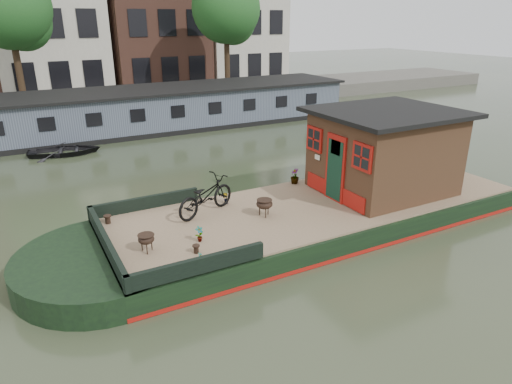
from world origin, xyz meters
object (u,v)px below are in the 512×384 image
bicycle (206,196)px  potted_plant_a (199,234)px  cabin (384,150)px  brazier_front (147,243)px  dinghy (64,147)px  brazier_rear (264,208)px

bicycle → potted_plant_a: 1.68m
cabin → potted_plant_a: cabin is taller
bicycle → potted_plant_a: (-0.77, -1.46, -0.31)m
brazier_front → dinghy: brazier_front is taller
bicycle → dinghy: bearing=-9.3°
potted_plant_a → bicycle: bearing=62.1°
cabin → dinghy: bearing=124.9°
bicycle → cabin: bearing=-121.3°
cabin → potted_plant_a: bearing=-174.3°
cabin → bicycle: size_ratio=2.11×
potted_plant_a → dinghy: size_ratio=0.13×
potted_plant_a → brazier_front: brazier_front is taller
bicycle → brazier_rear: bicycle is taller
cabin → dinghy: size_ratio=1.36×
potted_plant_a → brazier_front: 1.22m
bicycle → brazier_rear: (1.28, -0.89, -0.27)m
brazier_rear → dinghy: bearing=108.2°
potted_plant_a → brazier_rear: (2.05, 0.57, 0.04)m
bicycle → brazier_front: size_ratio=4.50×
cabin → brazier_front: 7.42m
potted_plant_a → brazier_rear: size_ratio=0.84×
brazier_front → dinghy: size_ratio=0.14×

